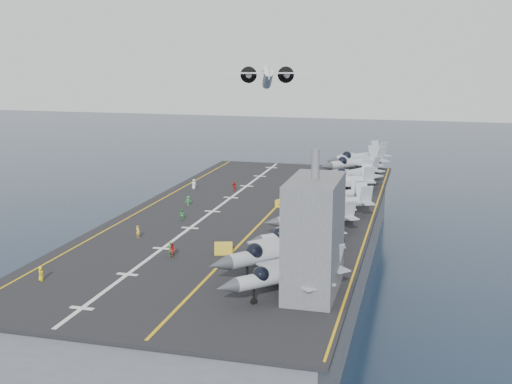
% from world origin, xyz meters
% --- Properties ---
extents(ground, '(500.00, 500.00, 0.00)m').
position_xyz_m(ground, '(0.00, 0.00, 0.00)').
color(ground, '#142135').
rests_on(ground, ground).
extents(hull, '(36.00, 90.00, 10.00)m').
position_xyz_m(hull, '(0.00, 0.00, 5.00)').
color(hull, '#56595E').
rests_on(hull, ground).
extents(flight_deck, '(38.00, 92.00, 0.40)m').
position_xyz_m(flight_deck, '(0.00, 0.00, 10.20)').
color(flight_deck, black).
rests_on(flight_deck, hull).
extents(foul_line, '(0.35, 90.00, 0.02)m').
position_xyz_m(foul_line, '(3.00, 0.00, 10.42)').
color(foul_line, gold).
rests_on(foul_line, flight_deck).
extents(landing_centerline, '(0.50, 90.00, 0.02)m').
position_xyz_m(landing_centerline, '(-6.00, 0.00, 10.42)').
color(landing_centerline, silver).
rests_on(landing_centerline, flight_deck).
extents(deck_edge_port, '(0.25, 90.00, 0.02)m').
position_xyz_m(deck_edge_port, '(-17.00, 0.00, 10.42)').
color(deck_edge_port, gold).
rests_on(deck_edge_port, flight_deck).
extents(deck_edge_stbd, '(0.25, 90.00, 0.02)m').
position_xyz_m(deck_edge_stbd, '(18.50, 0.00, 10.42)').
color(deck_edge_stbd, gold).
rests_on(deck_edge_stbd, flight_deck).
extents(island_superstructure, '(5.00, 10.00, 15.00)m').
position_xyz_m(island_superstructure, '(15.00, -30.00, 17.90)').
color(island_superstructure, '#56595E').
rests_on(island_superstructure, flight_deck).
extents(fighter_jet_0, '(16.90, 16.97, 4.99)m').
position_xyz_m(fighter_jet_0, '(12.69, -31.82, 12.90)').
color(fighter_jet_0, gray).
rests_on(fighter_jet_0, flight_deck).
extents(fighter_jet_1, '(18.92, 19.38, 5.65)m').
position_xyz_m(fighter_jet_1, '(10.64, -25.54, 13.23)').
color(fighter_jet_1, '#9FA9B1').
rests_on(fighter_jet_1, flight_deck).
extents(fighter_jet_2, '(15.63, 15.42, 4.58)m').
position_xyz_m(fighter_jet_2, '(10.96, -16.70, 12.69)').
color(fighter_jet_2, gray).
rests_on(fighter_jet_2, flight_deck).
extents(fighter_jet_3, '(15.70, 14.40, 4.54)m').
position_xyz_m(fighter_jet_3, '(11.57, -8.38, 12.67)').
color(fighter_jet_3, '#8E959D').
rests_on(fighter_jet_3, flight_deck).
extents(fighter_jet_4, '(16.88, 14.51, 4.94)m').
position_xyz_m(fighter_jet_4, '(12.40, 0.94, 12.87)').
color(fighter_jet_4, '#90989E').
rests_on(fighter_jet_4, flight_deck).
extents(fighter_jet_5, '(15.26, 13.28, 4.45)m').
position_xyz_m(fighter_jet_5, '(11.33, 7.34, 12.63)').
color(fighter_jet_5, gray).
rests_on(fighter_jet_5, flight_deck).
extents(fighter_jet_6, '(16.30, 12.87, 4.98)m').
position_xyz_m(fighter_jet_6, '(11.23, 18.26, 12.89)').
color(fighter_jet_6, gray).
rests_on(fighter_jet_6, flight_deck).
extents(fighter_jet_7, '(16.51, 18.05, 5.22)m').
position_xyz_m(fighter_jet_7, '(13.11, 24.60, 13.01)').
color(fighter_jet_7, '#9FA8AF').
rests_on(fighter_jet_7, flight_deck).
extents(fighter_jet_8, '(18.53, 18.98, 5.54)m').
position_xyz_m(fighter_jet_8, '(12.41, 35.81, 13.17)').
color(fighter_jet_8, '#989FAA').
rests_on(fighter_jet_8, flight_deck).
extents(tow_cart_a, '(2.53, 2.01, 1.33)m').
position_xyz_m(tow_cart_a, '(2.13, -19.99, 11.06)').
color(tow_cart_a, gold).
rests_on(tow_cart_a, flight_deck).
extents(tow_cart_b, '(2.24, 1.91, 1.14)m').
position_xyz_m(tow_cart_b, '(3.89, 5.53, 10.97)').
color(tow_cart_b, gold).
rests_on(tow_cart_b, flight_deck).
extents(tow_cart_c, '(2.53, 2.10, 1.30)m').
position_xyz_m(tow_cart_c, '(3.14, 18.12, 11.05)').
color(tow_cart_c, yellow).
rests_on(tow_cart_c, flight_deck).
extents(crew_0, '(0.86, 1.10, 1.63)m').
position_xyz_m(crew_0, '(-14.24, -34.14, 11.22)').
color(crew_0, yellow).
rests_on(crew_0, flight_deck).
extents(crew_1, '(1.17, 0.95, 1.70)m').
position_xyz_m(crew_1, '(-11.02, -16.36, 11.25)').
color(crew_1, gold).
rests_on(crew_1, flight_deck).
extents(crew_2, '(1.16, 0.94, 1.68)m').
position_xyz_m(crew_2, '(-8.64, -6.18, 11.24)').
color(crew_2, green).
rests_on(crew_2, flight_deck).
extents(crew_3, '(1.17, 1.15, 1.64)m').
position_xyz_m(crew_3, '(-10.95, 2.57, 11.22)').
color(crew_3, '#268D3A').
rests_on(crew_3, flight_deck).
extents(crew_4, '(1.11, 1.28, 1.80)m').
position_xyz_m(crew_4, '(-7.06, 15.43, 11.30)').
color(crew_4, red).
rests_on(crew_4, flight_deck).
extents(crew_5, '(1.25, 1.28, 1.79)m').
position_xyz_m(crew_5, '(-14.60, 15.21, 11.29)').
color(crew_5, white).
rests_on(crew_5, flight_deck).
extents(crew_6, '(1.31, 1.03, 1.91)m').
position_xyz_m(crew_6, '(-3.70, -22.82, 11.36)').
color(crew_6, '#268C33').
rests_on(crew_6, flight_deck).
extents(crew_7, '(1.26, 1.09, 1.77)m').
position_xyz_m(crew_7, '(-3.45, -23.01, 11.29)').
color(crew_7, '#B21919').
rests_on(crew_7, flight_deck).
extents(transport_plane, '(24.20, 19.61, 4.98)m').
position_xyz_m(transport_plane, '(-9.73, 51.66, 28.84)').
color(transport_plane, silver).
extents(fighter_jet_9, '(18.53, 18.98, 5.54)m').
position_xyz_m(fighter_jet_9, '(12.41, 43.00, 13.17)').
color(fighter_jet_9, '#989FAA').
rests_on(fighter_jet_9, flight_deck).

